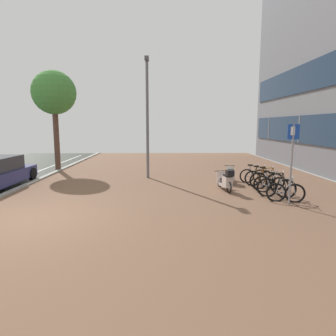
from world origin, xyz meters
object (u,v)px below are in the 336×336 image
at_px(bicycle_rack_01, 276,188).
at_px(street_tree, 54,94).
at_px(bicycle_rack_03, 267,181).
at_px(lamp_post, 147,113).
at_px(bicycle_rack_05, 254,176).
at_px(parking_sign, 292,156).
at_px(bicycle_rack_02, 271,184).
at_px(bicycle_rack_00, 285,192).
at_px(scooter_near, 226,181).
at_px(scooter_mid, 231,175).
at_px(bicycle_rack_04, 260,178).

height_order(bicycle_rack_01, street_tree, street_tree).
relative_size(bicycle_rack_01, bicycle_rack_03, 0.98).
xyz_separation_m(bicycle_rack_03, lamp_post, (-5.20, 2.78, 2.97)).
height_order(bicycle_rack_03, bicycle_rack_05, bicycle_rack_03).
bearing_deg(parking_sign, bicycle_rack_05, 90.68).
height_order(bicycle_rack_02, bicycle_rack_03, bicycle_rack_03).
relative_size(bicycle_rack_00, scooter_near, 0.80).
relative_size(bicycle_rack_01, bicycle_rack_05, 1.08).
bearing_deg(scooter_mid, bicycle_rack_01, -67.92).
height_order(bicycle_rack_00, street_tree, street_tree).
xyz_separation_m(bicycle_rack_01, scooter_near, (-1.68, 1.06, 0.07)).
relative_size(bicycle_rack_02, scooter_near, 0.77).
distance_m(bicycle_rack_02, lamp_post, 6.86).
bearing_deg(bicycle_rack_04, bicycle_rack_03, -84.40).
bearing_deg(lamp_post, bicycle_rack_01, -39.45).
height_order(bicycle_rack_01, parking_sign, parking_sign).
bearing_deg(bicycle_rack_03, scooter_mid, 132.69).
bearing_deg(bicycle_rack_05, bicycle_rack_03, -84.25).
relative_size(bicycle_rack_02, bicycle_rack_05, 1.00).
bearing_deg(scooter_near, bicycle_rack_05, 45.50).
distance_m(bicycle_rack_04, bicycle_rack_05, 0.69).
distance_m(bicycle_rack_05, scooter_mid, 1.10).
relative_size(bicycle_rack_04, bicycle_rack_05, 1.03).
height_order(bicycle_rack_02, scooter_mid, bicycle_rack_02).
relative_size(bicycle_rack_02, street_tree, 0.22).
bearing_deg(bicycle_rack_00, scooter_mid, 108.87).
distance_m(bicycle_rack_01, bicycle_rack_05, 2.76).
height_order(bicycle_rack_04, bicycle_rack_05, bicycle_rack_04).
xyz_separation_m(bicycle_rack_00, bicycle_rack_03, (0.07, 2.07, 0.02)).
height_order(scooter_near, street_tree, street_tree).
bearing_deg(bicycle_rack_01, bicycle_rack_05, 90.09).
bearing_deg(bicycle_rack_03, street_tree, 153.23).
distance_m(bicycle_rack_02, bicycle_rack_03, 0.70).
distance_m(bicycle_rack_03, lamp_post, 6.60).
relative_size(bicycle_rack_01, scooter_mid, 0.76).
xyz_separation_m(bicycle_rack_04, street_tree, (-10.68, 4.73, 4.17)).
distance_m(bicycle_rack_02, bicycle_rack_04, 1.38).
xyz_separation_m(bicycle_rack_00, bicycle_rack_02, (-0.02, 1.38, 0.00)).
relative_size(bicycle_rack_05, scooter_near, 0.77).
relative_size(bicycle_rack_03, parking_sign, 0.51).
bearing_deg(lamp_post, scooter_mid, -19.96).
height_order(bicycle_rack_02, scooter_near, bicycle_rack_02).
bearing_deg(lamp_post, bicycle_rack_02, -34.21).
bearing_deg(street_tree, bicycle_rack_03, -26.77).
relative_size(bicycle_rack_03, bicycle_rack_04, 1.06).
bearing_deg(scooter_mid, bicycle_rack_03, -47.31).
bearing_deg(parking_sign, scooter_mid, 106.83).
relative_size(bicycle_rack_04, scooter_near, 0.80).
bearing_deg(bicycle_rack_05, street_tree, 159.16).
distance_m(bicycle_rack_01, scooter_near, 1.99).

